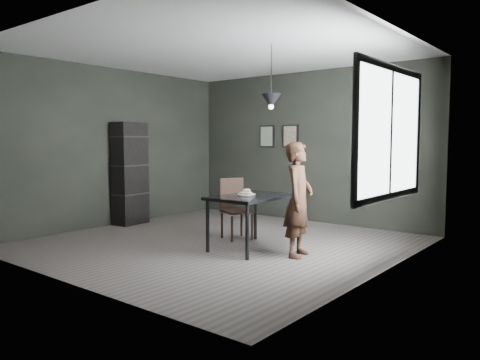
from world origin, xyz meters
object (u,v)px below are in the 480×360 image
Objects in this scene: white_plate at (247,195)px; wood_chair at (234,204)px; shelf_unit at (130,173)px; cafe_table at (252,201)px; pendant_lamp at (271,101)px; woman at (299,200)px.

white_plate is 0.79m from wood_chair.
cafe_table is at bearing -10.57° from shelf_unit.
wood_chair is at bearing 147.79° from cafe_table.
wood_chair is at bearing 161.03° from pendant_lamp.
pendant_lamp is (-0.49, 0.07, 1.30)m from woman.
woman is 1.61× the size of wood_chair.
white_plate is at bearing -14.08° from wood_chair.
shelf_unit is at bearing 73.37° from woman.
wood_chair is 1.07× the size of pendant_lamp.
shelf_unit is 2.13× the size of pendant_lamp.
pendant_lamp is (0.25, 0.10, 1.38)m from cafe_table.
pendant_lamp reaches higher than cafe_table.
pendant_lamp is at bearing -8.47° from shelf_unit.
pendant_lamp is (3.17, -0.09, 1.13)m from shelf_unit.
pendant_lamp is at bearing 26.32° from white_plate.
white_plate is at bearing 81.89° from woman.
cafe_table is 1.29× the size of wood_chair.
white_plate is at bearing -153.68° from pendant_lamp.
woman is at bearing -9.27° from shelf_unit.
white_plate is 2.88m from shelf_unit.
shelf_unit reaches higher than cafe_table.
white_plate is 0.80m from woman.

